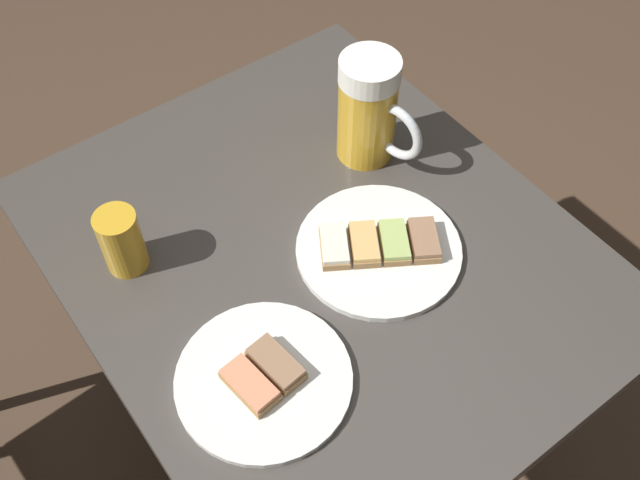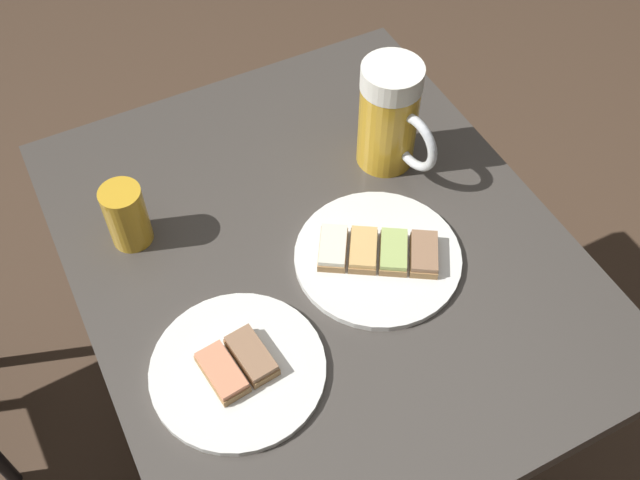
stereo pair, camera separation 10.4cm
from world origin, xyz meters
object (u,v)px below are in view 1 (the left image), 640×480
plate_near (379,248)px  plate_far (264,379)px  beer_mug (370,110)px  beer_glass_small (122,241)px

plate_near → plate_far: (0.24, 0.07, -0.00)m
plate_near → beer_mug: 0.21m
beer_mug → beer_glass_small: 0.41m
plate_far → beer_mug: (-0.35, -0.23, 0.08)m
plate_far → beer_glass_small: beer_glass_small is taller
plate_near → beer_glass_small: beer_glass_small is taller
plate_far → beer_glass_small: size_ratio=2.25×
plate_near → plate_far: bearing=16.4°
plate_far → beer_mug: size_ratio=1.25×
plate_near → beer_mug: beer_mug is taller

